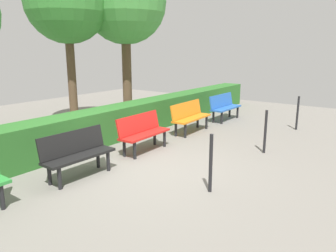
{
  "coord_description": "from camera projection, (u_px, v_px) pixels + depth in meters",
  "views": [
    {
      "loc": [
        4.77,
        4.07,
        2.34
      ],
      "look_at": [
        -1.31,
        -0.32,
        0.55
      ],
      "focal_mm": 34.67,
      "sensor_mm": 36.0,
      "label": 1
    }
  ],
  "objects": [
    {
      "name": "bench_black",
      "position": [
        77.0,
        152.0,
        5.99
      ],
      "size": [
        1.41,
        0.51,
        0.86
      ],
      "rotation": [
        0.0,
        0.0,
        -0.03
      ],
      "color": "black",
      "rests_on": "ground_plane"
    },
    {
      "name": "railing_post_mid",
      "position": [
        265.0,
        132.0,
        7.38
      ],
      "size": [
        0.06,
        0.06,
        1.0
      ],
      "primitive_type": "cylinder",
      "color": "black",
      "rests_on": "ground_plane"
    },
    {
      "name": "bench_blue",
      "position": [
        224.0,
        106.0,
        10.84
      ],
      "size": [
        1.47,
        0.49,
        0.86
      ],
      "rotation": [
        0.0,
        0.0,
        -0.02
      ],
      "color": "blue",
      "rests_on": "ground_plane"
    },
    {
      "name": "railing_post_far",
      "position": [
        211.0,
        163.0,
        5.34
      ],
      "size": [
        0.06,
        0.06,
        1.0
      ],
      "primitive_type": "cylinder",
      "color": "black",
      "rests_on": "ground_plane"
    },
    {
      "name": "hedge_row",
      "position": [
        107.0,
        125.0,
        8.37
      ],
      "size": [
        15.12,
        0.75,
        0.86
      ],
      "primitive_type": "cube",
      "color": "#2D6B28",
      "rests_on": "ground_plane"
    },
    {
      "name": "tree_mid",
      "position": [
        67.0,
        2.0,
        9.36
      ],
      "size": [
        2.42,
        2.42,
        4.89
      ],
      "color": "brown",
      "rests_on": "ground_plane"
    },
    {
      "name": "ground_plane",
      "position": [
        143.0,
        166.0,
        6.62
      ],
      "size": [
        19.12,
        19.12,
        0.0
      ],
      "primitive_type": "plane",
      "color": "gray"
    },
    {
      "name": "bench_orange",
      "position": [
        190.0,
        116.0,
        9.25
      ],
      "size": [
        1.54,
        0.5,
        0.86
      ],
      "rotation": [
        0.0,
        0.0,
        0.03
      ],
      "color": "orange",
      "rests_on": "ground_plane"
    },
    {
      "name": "railing_post_near",
      "position": [
        298.0,
        113.0,
        9.52
      ],
      "size": [
        0.06,
        0.06,
        1.0
      ],
      "primitive_type": "cylinder",
      "color": "black",
      "rests_on": "ground_plane"
    },
    {
      "name": "tree_near",
      "position": [
        125.0,
        3.0,
        10.16
      ],
      "size": [
        2.62,
        2.62,
        5.09
      ],
      "color": "brown",
      "rests_on": "ground_plane"
    },
    {
      "name": "bench_red",
      "position": [
        143.0,
        131.0,
        7.52
      ],
      "size": [
        1.43,
        0.5,
        0.86
      ],
      "rotation": [
        0.0,
        0.0,
        0.02
      ],
      "color": "red",
      "rests_on": "ground_plane"
    }
  ]
}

